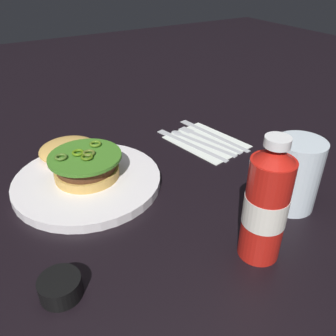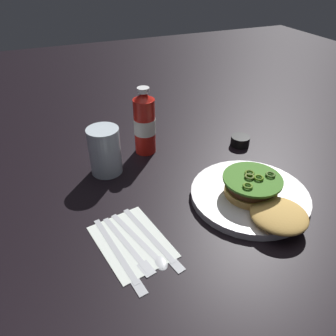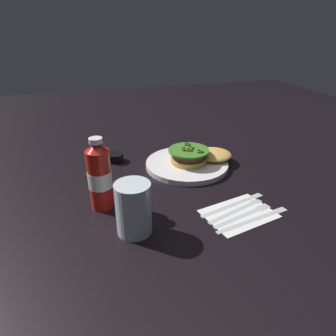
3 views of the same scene
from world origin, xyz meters
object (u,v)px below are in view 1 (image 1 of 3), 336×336
(burger_sandwich, at_px, (79,159))
(napkin, at_px, (206,141))
(dinner_plate, at_px, (88,181))
(butter_knife, at_px, (209,132))
(fork_utensil, at_px, (204,136))
(spoon_utensil, at_px, (193,138))
(ketchup_bottle, at_px, (266,205))
(condiment_cup, at_px, (60,287))
(steak_knife, at_px, (187,141))
(water_glass, at_px, (295,174))

(burger_sandwich, height_order, napkin, burger_sandwich)
(dinner_plate, xyz_separation_m, butter_knife, (0.06, -0.33, -0.00))
(fork_utensil, height_order, spoon_utensil, same)
(fork_utensil, bearing_deg, burger_sandwich, 91.41)
(butter_knife, bearing_deg, fork_utensil, 118.49)
(dinner_plate, bearing_deg, ketchup_bottle, -152.45)
(butter_knife, relative_size, spoon_utensil, 1.19)
(condiment_cup, xyz_separation_m, spoon_utensil, (0.28, -0.40, -0.01))
(dinner_plate, height_order, condiment_cup, condiment_cup)
(steak_knife, bearing_deg, dinner_plate, 100.14)
(napkin, xyz_separation_m, butter_knife, (0.03, -0.03, 0.00))
(burger_sandwich, distance_m, butter_knife, 0.34)
(condiment_cup, bearing_deg, ketchup_bottle, -105.32)
(spoon_utensil, xyz_separation_m, steak_knife, (-0.01, 0.02, 0.00))
(butter_knife, bearing_deg, spoon_utensil, 98.73)
(dinner_plate, distance_m, water_glass, 0.38)
(dinner_plate, bearing_deg, burger_sandwich, -1.18)
(burger_sandwich, xyz_separation_m, butter_knife, (0.02, -0.33, -0.03))
(water_glass, bearing_deg, spoon_utensil, 1.24)
(burger_sandwich, relative_size, ketchup_bottle, 1.17)
(napkin, distance_m, spoon_utensil, 0.03)
(water_glass, relative_size, spoon_utensil, 0.68)
(steak_knife, bearing_deg, butter_knife, -78.71)
(burger_sandwich, bearing_deg, dinner_plate, 178.82)
(burger_sandwich, relative_size, spoon_utensil, 1.23)
(spoon_utensil, bearing_deg, fork_utensil, -100.10)
(dinner_plate, relative_size, ketchup_bottle, 1.44)
(ketchup_bottle, distance_m, steak_knife, 0.37)
(ketchup_bottle, bearing_deg, steak_knife, -16.25)
(dinner_plate, distance_m, condiment_cup, 0.25)
(ketchup_bottle, relative_size, condiment_cup, 3.43)
(water_glass, bearing_deg, ketchup_bottle, 114.60)
(burger_sandwich, relative_size, fork_utensil, 1.23)
(butter_knife, relative_size, fork_utensil, 1.19)
(napkin, distance_m, butter_knife, 0.05)
(dinner_plate, xyz_separation_m, ketchup_bottle, (-0.30, -0.16, 0.08))
(water_glass, distance_m, spoon_utensil, 0.30)
(burger_sandwich, distance_m, condiment_cup, 0.29)
(burger_sandwich, distance_m, ketchup_bottle, 0.38)
(napkin, xyz_separation_m, fork_utensil, (0.02, -0.01, 0.00))
(ketchup_bottle, xyz_separation_m, spoon_utensil, (0.35, -0.12, -0.08))
(condiment_cup, bearing_deg, water_glass, -92.24)
(dinner_plate, relative_size, butter_knife, 1.27)
(burger_sandwich, bearing_deg, water_glass, -134.56)
(dinner_plate, bearing_deg, fork_utensil, -81.19)
(butter_knife, height_order, fork_utensil, same)
(ketchup_bottle, height_order, steak_knife, ketchup_bottle)
(water_glass, height_order, butter_knife, water_glass)
(butter_knife, bearing_deg, steak_knife, 101.29)
(fork_utensil, bearing_deg, napkin, 158.79)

